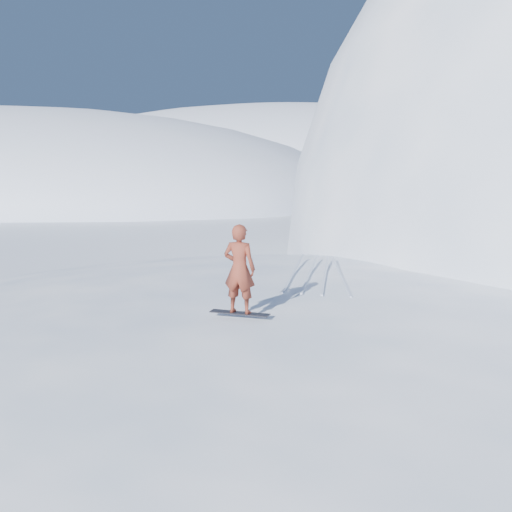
% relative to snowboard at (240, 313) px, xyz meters
% --- Properties ---
extents(ground, '(400.00, 400.00, 0.00)m').
position_rel_snowboard_xyz_m(ground, '(1.97, 0.30, -2.41)').
color(ground, white).
rests_on(ground, ground).
extents(near_ridge, '(36.00, 28.00, 4.80)m').
position_rel_snowboard_xyz_m(near_ridge, '(2.97, 3.30, -2.41)').
color(near_ridge, white).
rests_on(near_ridge, ground).
extents(far_ridge_c, '(140.00, 90.00, 36.00)m').
position_rel_snowboard_xyz_m(far_ridge_c, '(-38.03, 110.30, -2.41)').
color(far_ridge_c, white).
rests_on(far_ridge_c, ground).
extents(wind_bumps, '(16.00, 14.40, 1.00)m').
position_rel_snowboard_xyz_m(wind_bumps, '(1.41, 2.42, -2.41)').
color(wind_bumps, white).
rests_on(wind_bumps, ground).
extents(snowboard, '(1.33, 0.29, 0.02)m').
position_rel_snowboard_xyz_m(snowboard, '(0.00, 0.00, 0.00)').
color(snowboard, black).
rests_on(snowboard, near_ridge).
extents(snowboarder, '(0.71, 0.48, 1.91)m').
position_rel_snowboard_xyz_m(snowboarder, '(0.00, 0.00, 0.97)').
color(snowboarder, maroon).
rests_on(snowboarder, snowboard).
extents(board_tracks, '(2.93, 5.90, 0.04)m').
position_rel_snowboard_xyz_m(board_tracks, '(0.38, 5.17, 0.01)').
color(board_tracks, silver).
rests_on(board_tracks, ground).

